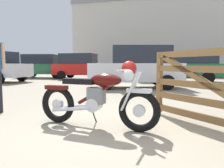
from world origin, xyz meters
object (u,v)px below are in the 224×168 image
(vintage_motorcycle, at_px, (99,97))
(white_estate_far, at_px, (43,66))
(dark_sedan_left, at_px, (179,66))
(pale_sedan_back, at_px, (81,66))
(red_hatchback_near, at_px, (137,67))
(silver_sedan_mid, at_px, (199,67))

(vintage_motorcycle, height_order, white_estate_far, white_estate_far)
(dark_sedan_left, bearing_deg, vintage_motorcycle, 74.17)
(white_estate_far, bearing_deg, dark_sedan_left, -21.41)
(pale_sedan_back, bearing_deg, red_hatchback_near, -50.42)
(silver_sedan_mid, bearing_deg, red_hatchback_near, -121.34)
(red_hatchback_near, distance_m, white_estate_far, 9.71)
(vintage_motorcycle, distance_m, red_hatchback_near, 6.01)
(red_hatchback_near, height_order, white_estate_far, same)
(red_hatchback_near, distance_m, pale_sedan_back, 6.83)
(pale_sedan_back, bearing_deg, dark_sedan_left, -13.08)
(red_hatchback_near, bearing_deg, vintage_motorcycle, 77.58)
(red_hatchback_near, height_order, dark_sedan_left, red_hatchback_near)
(vintage_motorcycle, distance_m, white_estate_far, 14.13)
(pale_sedan_back, height_order, silver_sedan_mid, pale_sedan_back)
(vintage_motorcycle, xyz_separation_m, white_estate_far, (-7.33, 12.07, 0.43))
(white_estate_far, bearing_deg, red_hatchback_near, -46.58)
(red_hatchback_near, relative_size, dark_sedan_left, 0.87)
(red_hatchback_near, distance_m, dark_sedan_left, 4.33)
(red_hatchback_near, bearing_deg, dark_sedan_left, -131.33)
(vintage_motorcycle, distance_m, dark_sedan_left, 10.02)
(silver_sedan_mid, xyz_separation_m, dark_sedan_left, (-2.19, -5.04, 0.10))
(white_estate_far, bearing_deg, silver_sedan_mid, 4.73)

